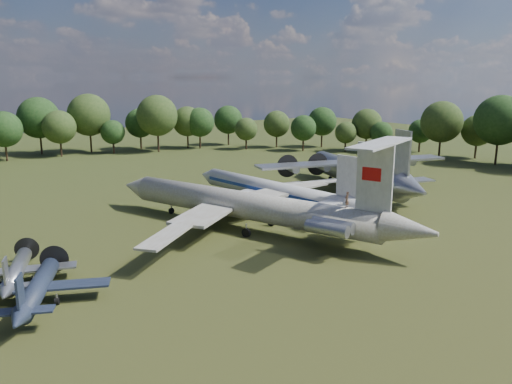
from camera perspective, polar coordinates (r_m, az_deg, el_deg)
ground at (r=65.75m, az=-4.66°, el=-5.15°), size 300.00×300.00×0.00m
il62_airliner at (r=68.24m, az=-1.06°, el=-2.14°), size 58.26×64.85×5.22m
tu104_jet at (r=80.28m, az=1.91°, el=-0.21°), size 38.07×46.69×4.20m
an12_transport at (r=92.89m, az=11.34°, el=1.74°), size 46.35×49.46×5.45m
small_prop_west at (r=50.58m, az=-23.61°, el=-10.41°), size 18.10×20.58×2.51m
small_prop_northwest at (r=56.15m, az=-25.63°, el=-8.44°), size 15.24×17.95×2.25m
person_on_il62 at (r=60.42m, az=10.35°, el=-0.86°), size 0.79×0.62×1.92m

